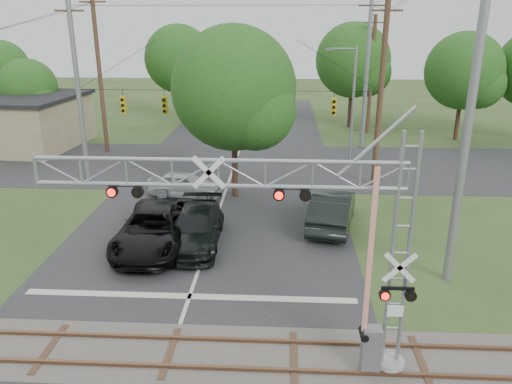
# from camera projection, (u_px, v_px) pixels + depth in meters

# --- Properties ---
(road_main) EXTENTS (14.00, 90.00, 0.02)m
(road_main) POSITION_uv_depth(u_px,v_px,m) (207.00, 247.00, 23.67)
(road_main) COLOR #272729
(road_main) RESTS_ON ground
(road_cross) EXTENTS (90.00, 12.00, 0.02)m
(road_cross) POSITION_uv_depth(u_px,v_px,m) (235.00, 165.00, 36.87)
(road_cross) COLOR #272729
(road_cross) RESTS_ON ground
(railroad_track) EXTENTS (90.00, 3.20, 0.17)m
(railroad_track) POSITION_uv_depth(u_px,v_px,m) (170.00, 353.00, 16.12)
(railroad_track) COLOR #47433D
(railroad_track) RESTS_ON ground
(crossing_gantry) EXTENTS (10.86, 0.96, 7.49)m
(crossing_gantry) POSITION_uv_depth(u_px,v_px,m) (289.00, 230.00, 14.08)
(crossing_gantry) COLOR gray
(crossing_gantry) RESTS_ON ground
(traffic_signal_span) EXTENTS (19.34, 0.36, 11.50)m
(traffic_signal_span) POSITION_uv_depth(u_px,v_px,m) (242.00, 97.00, 31.20)
(traffic_signal_span) COLOR gray
(traffic_signal_span) RESTS_ON ground
(pickup_black) EXTENTS (3.23, 6.77, 1.87)m
(pickup_black) POSITION_uv_depth(u_px,v_px,m) (155.00, 228.00, 23.45)
(pickup_black) COLOR black
(pickup_black) RESTS_ON ground
(car_dark) EXTENTS (2.50, 5.88, 1.69)m
(car_dark) POSITION_uv_depth(u_px,v_px,m) (195.00, 228.00, 23.71)
(car_dark) COLOR black
(car_dark) RESTS_ON ground
(sedan_silver) EXTENTS (4.67, 2.33, 1.53)m
(sedan_silver) POSITION_uv_depth(u_px,v_px,m) (185.00, 184.00, 30.18)
(sedan_silver) COLOR #A3A7AB
(sedan_silver) RESTS_ON ground
(suv_dark) EXTENTS (3.09, 5.95, 1.87)m
(suv_dark) POSITION_uv_depth(u_px,v_px,m) (332.00, 209.00, 25.78)
(suv_dark) COLOR black
(suv_dark) RESTS_ON ground
(streetlight) EXTENTS (2.26, 0.24, 8.46)m
(streetlight) POSITION_uv_depth(u_px,v_px,m) (351.00, 100.00, 35.62)
(streetlight) COLOR gray
(streetlight) RESTS_ON ground
(utility_poles) EXTENTS (25.29, 28.65, 13.49)m
(utility_poles) POSITION_uv_depth(u_px,v_px,m) (266.00, 86.00, 33.13)
(utility_poles) COLOR #42271E
(utility_poles) RESTS_ON ground
(treeline) EXTENTS (58.17, 31.04, 10.06)m
(treeline) POSITION_uv_depth(u_px,v_px,m) (285.00, 69.00, 43.51)
(treeline) COLOR #372319
(treeline) RESTS_ON ground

